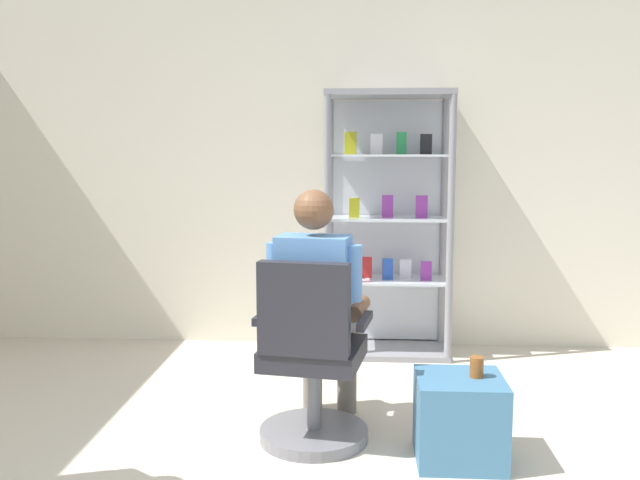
# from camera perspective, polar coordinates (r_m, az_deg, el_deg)

# --- Properties ---
(back_wall) EXTENTS (6.00, 0.10, 2.70)m
(back_wall) POSITION_cam_1_polar(r_m,az_deg,el_deg) (5.13, 1.17, 6.09)
(back_wall) COLOR silver
(back_wall) RESTS_ON ground
(display_cabinet_main) EXTENTS (0.90, 0.45, 1.90)m
(display_cabinet_main) POSITION_cam_1_polar(r_m,az_deg,el_deg) (4.92, 5.72, 1.47)
(display_cabinet_main) COLOR gray
(display_cabinet_main) RESTS_ON ground
(office_chair) EXTENTS (0.60, 0.56, 0.96)m
(office_chair) POSITION_cam_1_polar(r_m,az_deg,el_deg) (3.42, -0.75, -10.90)
(office_chair) COLOR slate
(office_chair) RESTS_ON ground
(seated_shopkeeper) EXTENTS (0.53, 0.60, 1.29)m
(seated_shopkeeper) POSITION_cam_1_polar(r_m,az_deg,el_deg) (3.49, -0.13, -5.10)
(seated_shopkeeper) COLOR slate
(seated_shopkeeper) RESTS_ON ground
(storage_crate) EXTENTS (0.41, 0.39, 0.41)m
(storage_crate) POSITION_cam_1_polar(r_m,az_deg,el_deg) (3.38, 11.77, -14.66)
(storage_crate) COLOR teal
(storage_crate) RESTS_ON ground
(tea_glass) EXTENTS (0.07, 0.07, 0.10)m
(tea_glass) POSITION_cam_1_polar(r_m,az_deg,el_deg) (3.32, 13.18, -10.47)
(tea_glass) COLOR brown
(tea_glass) RESTS_ON storage_crate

